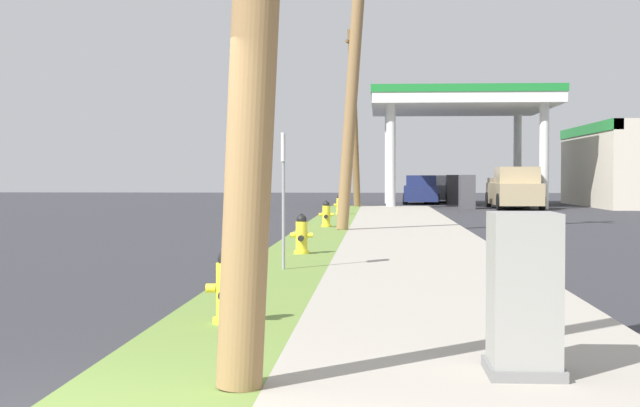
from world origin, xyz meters
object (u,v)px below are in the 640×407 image
object	(u,v)px
fire_hydrant_nearest	(227,291)
utility_pole_midground	(356,29)
fire_hydrant_second	(302,236)
fire_hydrant_fourth	(339,206)
utility_cabinet	(523,299)
street_sign_post	(283,172)
fire_hydrant_third	(326,215)
truck_tan_at_forecourt	(514,189)
car_silver_by_near_pump	(441,190)
car_navy_by_far_pump	(421,191)
utility_pole_background	(354,117)

from	to	relation	value
fire_hydrant_nearest	utility_pole_midground	bearing A→B (deg)	86.61
fire_hydrant_second	fire_hydrant_fourth	bearing A→B (deg)	90.05
utility_cabinet	street_sign_post	world-z (taller)	street_sign_post
street_sign_post	utility_cabinet	bearing A→B (deg)	-71.68
fire_hydrant_third	truck_tan_at_forecourt	xyz separation A→B (m)	(7.87, 18.28, 0.47)
fire_hydrant_nearest	utility_pole_midground	size ratio (longest dim) A/B	0.07
fire_hydrant_nearest	utility_cabinet	world-z (taller)	utility_cabinet
utility_pole_midground	fire_hydrant_nearest	bearing A→B (deg)	-93.39
street_sign_post	car_silver_by_near_pump	world-z (taller)	street_sign_post
car_silver_by_near_pump	car_navy_by_far_pump	bearing A→B (deg)	-110.60
fire_hydrant_fourth	utility_pole_background	distance (m)	9.24
fire_hydrant_third	utility_cabinet	xyz separation A→B (m)	(2.52, -19.76, 0.23)
fire_hydrant_nearest	car_silver_by_near_pump	xyz separation A→B (m)	(5.20, 46.68, 0.28)
fire_hydrant_second	street_sign_post	distance (m)	3.15
fire_hydrant_third	car_silver_by_near_pump	bearing A→B (deg)	79.96
street_sign_post	utility_pole_midground	bearing A→B (deg)	84.92
fire_hydrant_second	utility_pole_background	bearing A→B (deg)	89.31
fire_hydrant_nearest	fire_hydrant_third	size ratio (longest dim) A/B	1.00
fire_hydrant_third	fire_hydrant_fourth	xyz separation A→B (m)	(0.02, 8.75, 0.00)
car_silver_by_near_pump	truck_tan_at_forecourt	bearing A→B (deg)	-76.07
utility_pole_midground	car_silver_by_near_pump	bearing A→B (deg)	82.18
fire_hydrant_second	car_navy_by_far_pump	world-z (taller)	car_navy_by_far_pump
street_sign_post	car_navy_by_far_pump	bearing A→B (deg)	84.16
fire_hydrant_nearest	car_silver_by_near_pump	world-z (taller)	car_silver_by_near_pump
utility_pole_background	fire_hydrant_second	bearing A→B (deg)	-90.69
utility_pole_background	utility_cabinet	size ratio (longest dim) A/B	6.83
fire_hydrant_nearest	utility_pole_midground	xyz separation A→B (m)	(0.92, 15.55, 4.94)
fire_hydrant_second	fire_hydrant_fourth	world-z (taller)	same
car_navy_by_far_pump	fire_hydrant_third	bearing A→B (deg)	-98.53
fire_hydrant_second	fire_hydrant_third	size ratio (longest dim) A/B	1.00
utility_cabinet	car_silver_by_near_pump	world-z (taller)	car_silver_by_near_pump
utility_pole_background	fire_hydrant_nearest	bearing A→B (deg)	-90.64
fire_hydrant_nearest	utility_pole_background	world-z (taller)	utility_pole_background
fire_hydrant_fourth	car_navy_by_far_pump	xyz separation A→B (m)	(3.83, 16.92, 0.28)
fire_hydrant_second	street_sign_post	xyz separation A→B (m)	(-0.05, -2.92, 1.19)
fire_hydrant_fourth	utility_cabinet	distance (m)	28.61
street_sign_post	utility_pole_background	bearing A→B (deg)	89.28
utility_pole_midground	car_navy_by_far_pump	xyz separation A→B (m)	(2.96, 27.63, -4.67)
fire_hydrant_second	utility_cabinet	size ratio (longest dim) A/B	0.62
fire_hydrant_third	utility_pole_background	size ratio (longest dim) A/B	0.09
fire_hydrant_second	utility_pole_background	size ratio (longest dim) A/B	0.09
utility_pole_midground	utility_pole_background	size ratio (longest dim) A/B	1.27
car_silver_by_near_pump	truck_tan_at_forecourt	xyz separation A→B (m)	(2.70, -10.89, 0.19)
street_sign_post	car_navy_by_far_pump	world-z (taller)	street_sign_post
utility_pole_background	utility_cabinet	world-z (taller)	utility_pole_background
fire_hydrant_fourth	car_silver_by_near_pump	distance (m)	21.06
utility_pole_midground	truck_tan_at_forecourt	xyz separation A→B (m)	(6.98, 20.24, -4.47)
fire_hydrant_second	car_silver_by_near_pump	size ratio (longest dim) A/B	0.16
fire_hydrant_nearest	truck_tan_at_forecourt	xyz separation A→B (m)	(7.90, 35.79, 0.47)
utility_pole_midground	car_navy_by_far_pump	distance (m)	28.18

